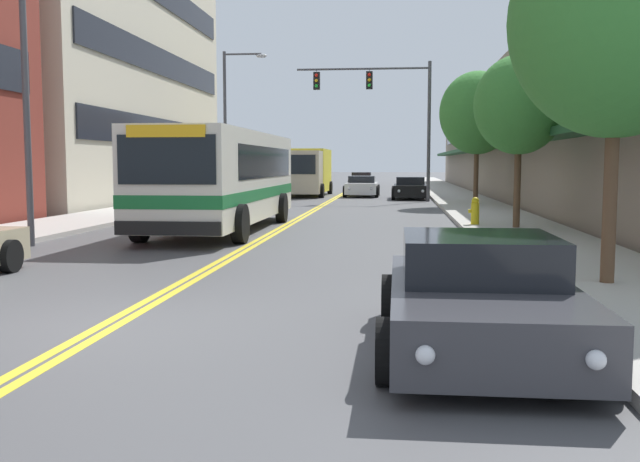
% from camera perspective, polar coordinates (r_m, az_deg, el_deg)
% --- Properties ---
extents(ground_plane, '(240.00, 240.00, 0.00)m').
position_cam_1_polar(ground_plane, '(45.62, 1.68, 2.90)').
color(ground_plane, '#4C4C4F').
extents(sidewalk_left, '(3.12, 106.00, 0.14)m').
position_cam_1_polar(sidewalk_left, '(46.70, -7.00, 3.01)').
color(sidewalk_left, '#B2ADA5').
rests_on(sidewalk_left, ground_plane).
extents(sidewalk_right, '(3.12, 106.00, 0.14)m').
position_cam_1_polar(sidewalk_right, '(45.62, 10.57, 2.90)').
color(sidewalk_right, '#B2ADA5').
rests_on(sidewalk_right, ground_plane).
extents(centre_line, '(0.34, 106.00, 0.01)m').
position_cam_1_polar(centre_line, '(45.62, 1.68, 2.90)').
color(centre_line, yellow).
rests_on(centre_line, ground_plane).
extents(storefront_row_right, '(9.10, 68.00, 7.49)m').
position_cam_1_polar(storefront_row_right, '(46.42, 17.84, 7.31)').
color(storefront_row_right, gray).
rests_on(storefront_row_right, ground_plane).
extents(city_bus, '(2.91, 10.69, 2.92)m').
position_cam_1_polar(city_bus, '(21.79, -7.69, 4.45)').
color(city_bus, silver).
rests_on(city_bus, ground_plane).
extents(car_slate_blue_parked_left_near, '(2.12, 4.73, 1.47)m').
position_cam_1_polar(car_slate_blue_parked_left_near, '(35.32, -6.85, 3.23)').
color(car_slate_blue_parked_left_near, '#475675').
rests_on(car_slate_blue_parked_left_near, ground_plane).
extents(car_dark_grey_parked_right_foreground, '(2.13, 4.18, 1.24)m').
position_cam_1_polar(car_dark_grey_parked_right_foreground, '(7.84, 12.63, -5.24)').
color(car_dark_grey_parked_right_foreground, '#38383D').
rests_on(car_dark_grey_parked_right_foreground, ground_plane).
extents(car_black_parked_right_mid, '(2.08, 4.48, 1.25)m').
position_cam_1_polar(car_black_parked_right_mid, '(40.80, 7.22, 3.40)').
color(car_black_parked_right_mid, black).
rests_on(car_black_parked_right_mid, ground_plane).
extents(car_red_moving_lead, '(2.14, 4.68, 1.26)m').
position_cam_1_polar(car_red_moving_lead, '(61.22, 3.35, 4.08)').
color(car_red_moving_lead, maroon).
rests_on(car_red_moving_lead, ground_plane).
extents(car_white_moving_second, '(2.10, 4.49, 1.25)m').
position_cam_1_polar(car_white_moving_second, '(43.55, 3.37, 3.56)').
color(car_white_moving_second, white).
rests_on(car_white_moving_second, ground_plane).
extents(box_truck, '(2.84, 7.63, 2.91)m').
position_cam_1_polar(box_truck, '(44.48, -1.16, 4.82)').
color(box_truck, beige).
rests_on(box_truck, ground_plane).
extents(traffic_signal_mast, '(7.07, 0.38, 7.32)m').
position_cam_1_polar(traffic_signal_mast, '(38.21, 5.25, 10.24)').
color(traffic_signal_mast, '#47474C').
rests_on(traffic_signal_mast, ground_plane).
extents(street_lamp_left_near, '(1.96, 0.28, 8.78)m').
position_cam_1_polar(street_lamp_left_near, '(18.77, -22.00, 14.57)').
color(street_lamp_left_near, '#47474C').
rests_on(street_lamp_left_near, ground_plane).
extents(street_lamp_left_far, '(2.29, 0.28, 7.72)m').
position_cam_1_polar(street_lamp_left_far, '(37.44, -7.13, 9.36)').
color(street_lamp_left_far, '#47474C').
rests_on(street_lamp_left_far, ground_plane).
extents(street_tree_right_near, '(3.26, 3.26, 5.84)m').
position_cam_1_polar(street_tree_right_near, '(12.19, 22.66, 15.29)').
color(street_tree_right_near, brown).
rests_on(street_tree_right_near, sidewalk_right).
extents(street_tree_right_mid, '(2.61, 2.61, 4.99)m').
position_cam_1_polar(street_tree_right_mid, '(21.66, 15.65, 9.67)').
color(street_tree_right_mid, brown).
rests_on(street_tree_right_mid, sidewalk_right).
extents(street_tree_right_far, '(3.50, 3.50, 6.14)m').
position_cam_1_polar(street_tree_right_far, '(34.34, 12.47, 9.21)').
color(street_tree_right_far, brown).
rests_on(street_tree_right_far, sidewalk_right).
extents(fire_hydrant, '(0.33, 0.25, 0.84)m').
position_cam_1_polar(fire_hydrant, '(22.42, 12.30, 1.59)').
color(fire_hydrant, yellow).
rests_on(fire_hydrant, sidewalk_right).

